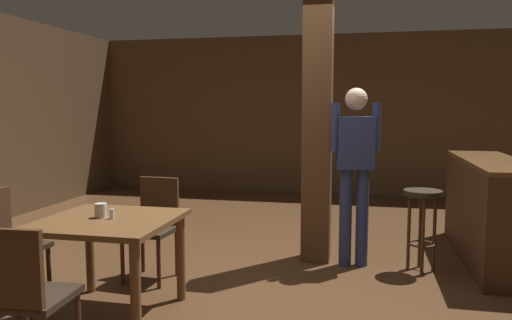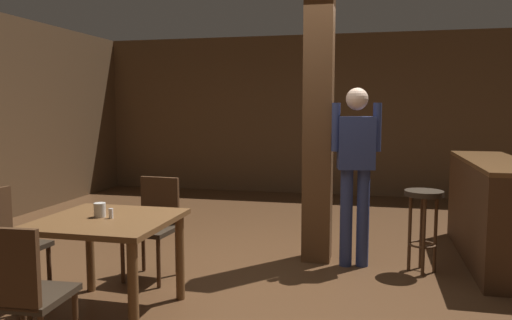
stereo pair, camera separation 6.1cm
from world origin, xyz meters
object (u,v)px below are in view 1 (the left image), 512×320
chair_south (24,293)px  chair_north (154,222)px  dining_table (109,235)px  standing_person (355,163)px  bar_counter (482,209)px  chair_west (5,241)px  salt_shaker (112,214)px  bar_stool_near (422,211)px  napkin_cup (101,210)px

chair_south → chair_north: bearing=90.2°
dining_table → chair_south: chair_south is taller
standing_person → bar_counter: size_ratio=0.83×
chair_west → salt_shaker: (0.93, -0.03, 0.26)m
standing_person → bar_stool_near: bearing=-3.1°
chair_west → bar_counter: 4.39m
chair_south → napkin_cup: (-0.05, 0.92, 0.28)m
dining_table → bar_stool_near: (2.35, 1.55, -0.03)m
chair_west → napkin_cup: (0.83, -0.00, 0.28)m
chair_west → salt_shaker: bearing=-1.5°
salt_shaker → bar_counter: size_ratio=0.03×
dining_table → napkin_cup: (-0.07, 0.02, 0.17)m
chair_north → salt_shaker: (0.06, -0.86, 0.26)m
dining_table → bar_counter: 3.63m
chair_north → bar_counter: (3.01, 1.21, 0.01)m
bar_stool_near → standing_person: bearing=176.9°
chair_north → bar_stool_near: chair_north is taller
napkin_cup → standing_person: size_ratio=0.06×
chair_north → napkin_cup: chair_north is taller
chair_west → dining_table: bearing=-1.5°
chair_west → salt_shaker: chair_west is taller
standing_person → chair_west: bearing=-149.2°
napkin_cup → standing_person: bearing=41.1°
chair_north → salt_shaker: chair_north is taller
chair_south → chair_north: (-0.01, 1.76, 0.00)m
standing_person → bar_counter: (1.25, 0.49, -0.48)m
chair_south → bar_counter: size_ratio=0.43×
salt_shaker → bar_counter: 3.61m
dining_table → bar_stool_near: bar_stool_near is taller
dining_table → standing_person: standing_person is taller
chair_south → bar_counter: 4.22m
chair_west → chair_north: 1.21m
chair_west → chair_south: bearing=-46.5°
chair_north → napkin_cup: (-0.04, -0.84, 0.28)m
bar_counter → chair_west: bearing=-152.2°
chair_north → standing_person: standing_person is taller
standing_person → chair_north: bearing=-157.4°
dining_table → salt_shaker: size_ratio=12.99×
chair_north → salt_shaker: size_ratio=12.30×
napkin_cup → bar_counter: (3.05, 2.05, -0.26)m
chair_west → bar_counter: bar_counter is taller
chair_south → napkin_cup: size_ratio=8.49×
chair_west → standing_person: 3.09m
chair_north → standing_person: size_ratio=0.52×
chair_north → bar_counter: size_ratio=0.43×
dining_table → chair_west: chair_west is taller
dining_table → standing_person: 2.37m
standing_person → dining_table: bearing=-137.4°
napkin_cup → chair_north: bearing=87.2°
chair_north → salt_shaker: 0.90m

